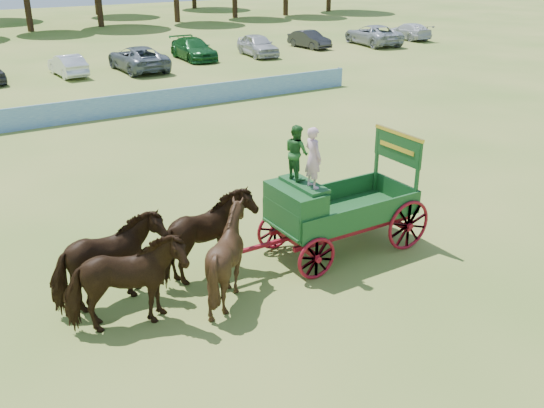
{
  "coord_description": "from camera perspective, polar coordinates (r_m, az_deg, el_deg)",
  "views": [
    {
      "loc": [
        -10.32,
        -10.12,
        7.48
      ],
      "look_at": [
        -2.6,
        2.3,
        1.3
      ],
      "focal_mm": 40.0,
      "sensor_mm": 36.0,
      "label": 1
    }
  ],
  "objects": [
    {
      "name": "horse_lead_left",
      "position": [
        13.02,
        -13.6,
        -7.33
      ],
      "size": [
        2.7,
        1.62,
        2.13
      ],
      "primitive_type": "imported",
      "rotation": [
        0.0,
        0.0,
        1.37
      ],
      "color": "#321F0E",
      "rests_on": "ground"
    },
    {
      "name": "sponsor_banner",
      "position": [
        30.43,
        -13.36,
        9.09
      ],
      "size": [
        26.0,
        0.08,
        1.05
      ],
      "primitive_type": "cube",
      "color": "#1F5BAB",
      "rests_on": "ground"
    },
    {
      "name": "parked_cars",
      "position": [
        42.76,
        -14.04,
        13.22
      ],
      "size": [
        57.51,
        7.56,
        1.64
      ],
      "color": "silver",
      "rests_on": "ground"
    },
    {
      "name": "ground",
      "position": [
        16.28,
        12.17,
        -5.02
      ],
      "size": [
        160.0,
        160.0,
        0.0
      ],
      "primitive_type": "plane",
      "color": "#978E44",
      "rests_on": "ground"
    },
    {
      "name": "horse_lead_right",
      "position": [
        13.95,
        -15.1,
        -5.34
      ],
      "size": [
        2.64,
        1.43,
        2.13
      ],
      "primitive_type": "imported",
      "rotation": [
        0.0,
        0.0,
        1.68
      ],
      "color": "#321F0E",
      "rests_on": "ground"
    },
    {
      "name": "farm_dray",
      "position": [
        15.47,
        4.59,
        0.32
      ],
      "size": [
        6.0,
        2.0,
        3.65
      ],
      "color": "maroon",
      "rests_on": "ground"
    },
    {
      "name": "horse_wheel_right",
      "position": [
        14.68,
        -6.19,
        -3.14
      ],
      "size": [
        2.73,
        1.73,
        2.13
      ],
      "primitive_type": "imported",
      "rotation": [
        0.0,
        0.0,
        1.82
      ],
      "color": "#321F0E",
      "rests_on": "ground"
    },
    {
      "name": "horse_wheel_left",
      "position": [
        13.8,
        -4.16,
        -4.84
      ],
      "size": [
        2.07,
        1.87,
        2.14
      ],
      "primitive_type": "imported",
      "rotation": [
        0.0,
        0.0,
        1.65
      ],
      "color": "#321F0E",
      "rests_on": "ground"
    }
  ]
}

